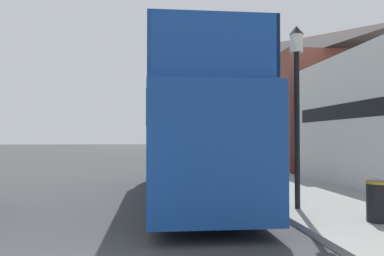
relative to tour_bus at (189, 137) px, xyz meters
name	(u,v)px	position (x,y,z in m)	size (l,w,h in m)	color
ground_plane	(122,166)	(-3.03, 13.41, -1.90)	(144.00, 144.00, 0.00)	#3D3D3F
sidewalk	(231,167)	(3.64, 10.41, -1.83)	(3.74, 108.00, 0.14)	#999993
brick_terrace_rear	(270,102)	(8.51, 17.63, 2.85)	(6.00, 23.97, 9.50)	brown
tour_bus	(189,137)	(0.00, 0.00, 0.00)	(2.67, 10.68, 4.24)	#19479E
parked_car_ahead_of_bus	(185,161)	(0.60, 7.62, -1.26)	(1.97, 4.09, 1.34)	navy
lamp_post_nearest	(297,81)	(2.36, -2.93, 1.38)	(0.35, 0.35, 4.53)	black
lamp_post_second	(229,102)	(2.38, 5.00, 1.58)	(0.35, 0.35, 4.87)	black
litter_bin	(378,200)	(3.44, -4.52, -1.30)	(0.48, 0.48, 0.86)	black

